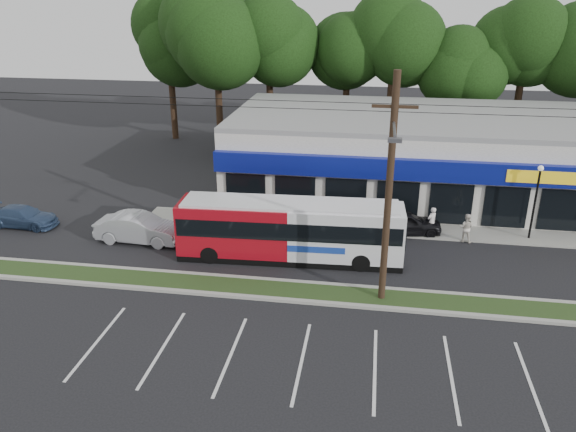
# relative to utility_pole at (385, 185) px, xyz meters

# --- Properties ---
(ground) EXTENTS (120.00, 120.00, 0.00)m
(ground) POSITION_rel_utility_pole_xyz_m (-2.83, -0.93, -5.41)
(ground) COLOR black
(ground) RESTS_ON ground
(grass_strip) EXTENTS (40.00, 1.60, 0.12)m
(grass_strip) POSITION_rel_utility_pole_xyz_m (-2.83, 0.07, -5.35)
(grass_strip) COLOR #1F3616
(grass_strip) RESTS_ON ground
(curb_south) EXTENTS (40.00, 0.25, 0.14)m
(curb_south) POSITION_rel_utility_pole_xyz_m (-2.83, -0.78, -5.34)
(curb_south) COLOR #9E9E93
(curb_south) RESTS_ON ground
(curb_north) EXTENTS (40.00, 0.25, 0.14)m
(curb_north) POSITION_rel_utility_pole_xyz_m (-2.83, 0.92, -5.34)
(curb_north) COLOR #9E9E93
(curb_north) RESTS_ON ground
(sidewalk) EXTENTS (32.00, 2.20, 0.10)m
(sidewalk) POSITION_rel_utility_pole_xyz_m (2.17, 8.07, -5.36)
(sidewalk) COLOR #9E9E93
(sidewalk) RESTS_ON ground
(strip_mall) EXTENTS (25.00, 12.55, 5.30)m
(strip_mall) POSITION_rel_utility_pole_xyz_m (2.67, 14.99, -2.76)
(strip_mall) COLOR #B9B6AB
(strip_mall) RESTS_ON ground
(utility_pole) EXTENTS (50.00, 2.77, 10.00)m
(utility_pole) POSITION_rel_utility_pole_xyz_m (0.00, 0.00, 0.00)
(utility_pole) COLOR black
(utility_pole) RESTS_ON ground
(lamp_post) EXTENTS (0.30, 0.30, 4.25)m
(lamp_post) POSITION_rel_utility_pole_xyz_m (8.17, 7.87, -2.74)
(lamp_post) COLOR black
(lamp_post) RESTS_ON ground
(tree_line) EXTENTS (46.76, 6.76, 11.83)m
(tree_line) POSITION_rel_utility_pole_xyz_m (1.17, 25.07, 3.00)
(tree_line) COLOR black
(tree_line) RESTS_ON ground
(metrobus) EXTENTS (11.41, 2.87, 3.04)m
(metrobus) POSITION_rel_utility_pole_xyz_m (-4.49, 3.57, -3.80)
(metrobus) COLOR #9F0C17
(metrobus) RESTS_ON ground
(car_dark) EXTENTS (4.31, 2.39, 1.39)m
(car_dark) POSITION_rel_utility_pole_xyz_m (1.39, 7.57, -4.72)
(car_dark) COLOR black
(car_dark) RESTS_ON ground
(car_silver) EXTENTS (4.82, 1.86, 1.56)m
(car_silver) POSITION_rel_utility_pole_xyz_m (-12.88, 4.27, -4.63)
(car_silver) COLOR #B3B6BC
(car_silver) RESTS_ON ground
(car_blue) EXTENTS (4.15, 1.81, 1.19)m
(car_blue) POSITION_rel_utility_pole_xyz_m (-20.44, 5.25, -4.82)
(car_blue) COLOR navy
(car_blue) RESTS_ON ground
(pedestrian_a) EXTENTS (0.73, 0.70, 1.68)m
(pedestrian_a) POSITION_rel_utility_pole_xyz_m (2.86, 7.57, -4.57)
(pedestrian_a) COLOR white
(pedestrian_a) RESTS_ON ground
(pedestrian_b) EXTENTS (0.93, 0.81, 1.62)m
(pedestrian_b) POSITION_rel_utility_pole_xyz_m (4.64, 7.05, -4.60)
(pedestrian_b) COLOR silver
(pedestrian_b) RESTS_ON ground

